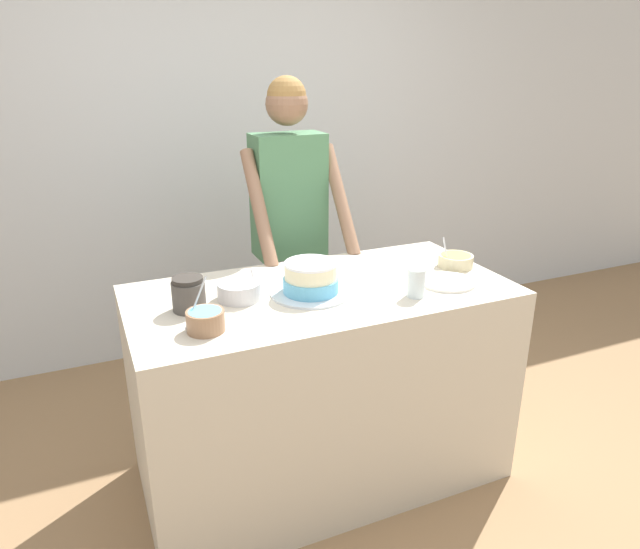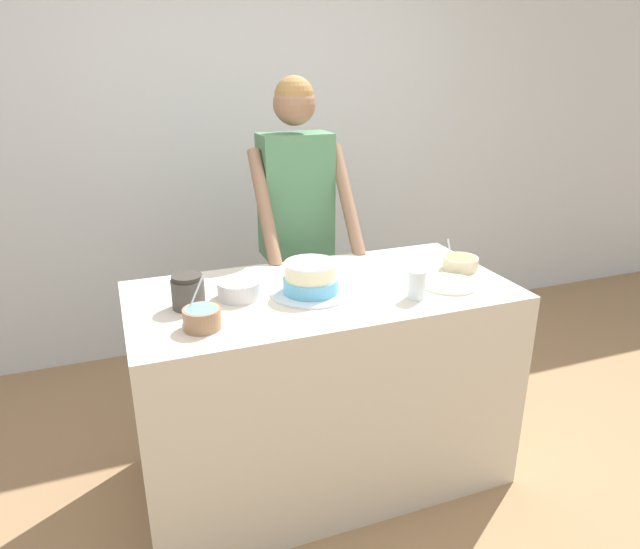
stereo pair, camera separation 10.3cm
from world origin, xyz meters
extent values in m
plane|color=#93704C|center=(0.00, 0.00, 0.00)|extent=(14.00, 14.00, 0.00)
cube|color=silver|center=(0.00, 1.89, 1.30)|extent=(10.00, 0.05, 2.60)
cube|color=beige|center=(0.00, 0.39, 0.45)|extent=(1.57, 0.77, 0.91)
cylinder|color=#2D2D38|center=(0.04, 1.09, 0.42)|extent=(0.11, 0.11, 0.83)
cylinder|color=#2D2D38|center=(0.20, 1.09, 0.42)|extent=(0.11, 0.11, 0.83)
cube|color=#4C7F56|center=(0.12, 1.09, 1.14)|extent=(0.36, 0.20, 0.62)
cylinder|color=#8E664C|center=(-0.09, 0.92, 1.14)|extent=(0.06, 0.39, 0.52)
cylinder|color=#8E664C|center=(0.34, 0.92, 1.14)|extent=(0.06, 0.39, 0.52)
sphere|color=#8E664C|center=(0.12, 1.09, 1.59)|extent=(0.21, 0.21, 0.21)
sphere|color=olive|center=(0.12, 1.09, 1.63)|extent=(0.19, 0.19, 0.19)
cylinder|color=silver|center=(-0.06, 0.36, 0.91)|extent=(0.33, 0.33, 0.01)
cylinder|color=#60B7E0|center=(-0.06, 0.36, 0.95)|extent=(0.22, 0.22, 0.06)
cylinder|color=#F4EABC|center=(-0.06, 0.36, 1.01)|extent=(0.21, 0.21, 0.06)
cylinder|color=white|center=(-0.06, 0.36, 1.04)|extent=(0.21, 0.21, 0.01)
cylinder|color=silver|center=(-0.34, 0.42, 0.94)|extent=(0.17, 0.17, 0.07)
cylinder|color=white|center=(-0.34, 0.42, 0.97)|extent=(0.15, 0.15, 0.01)
cylinder|color=silver|center=(-0.29, 0.39, 0.98)|extent=(0.05, 0.08, 0.13)
cylinder|color=beige|center=(0.67, 0.39, 0.94)|extent=(0.16, 0.16, 0.06)
cylinder|color=#F2DB4C|center=(0.67, 0.39, 0.96)|extent=(0.14, 0.14, 0.01)
cylinder|color=silver|center=(0.61, 0.40, 0.98)|extent=(0.01, 0.07, 0.13)
cylinder|color=#936B4C|center=(-0.52, 0.19, 0.95)|extent=(0.13, 0.13, 0.08)
cylinder|color=#60B7E0|center=(-0.52, 0.19, 0.98)|extent=(0.11, 0.11, 0.01)
cylinder|color=silver|center=(-0.54, 0.23, 1.00)|extent=(0.10, 0.06, 0.17)
cylinder|color=silver|center=(0.31, 0.17, 0.97)|extent=(0.07, 0.07, 0.12)
cylinder|color=white|center=(0.51, 0.24, 0.91)|extent=(0.24, 0.24, 0.01)
cylinder|color=#4C4742|center=(-0.54, 0.39, 0.96)|extent=(0.12, 0.12, 0.11)
cylinder|color=#322D28|center=(-0.54, 0.39, 1.03)|extent=(0.11, 0.11, 0.02)
camera|label=1|loc=(-0.87, -1.60, 1.79)|focal=32.00mm
camera|label=2|loc=(-0.78, -1.64, 1.79)|focal=32.00mm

